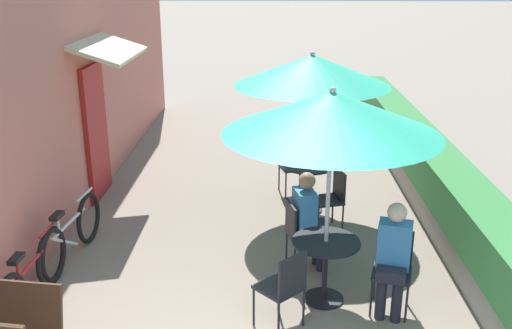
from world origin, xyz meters
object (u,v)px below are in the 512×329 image
Objects in this scene: patio_table_near at (325,258)px; bicycle_leaning at (33,277)px; patio_table_mid at (309,179)px; cafe_chair_mid_left at (289,164)px; bicycle_second at (71,235)px; cafe_chair_near_right at (299,231)px; cafe_chair_mid_right at (332,195)px; patio_umbrella_mid at (312,70)px; patio_umbrella_near at (332,113)px; seated_patron_near_left at (393,255)px; seated_patron_near_right at (309,217)px; cafe_chair_near_back at (284,284)px; cafe_chair_near_left at (393,264)px.

bicycle_leaning is (-3.15, -0.19, -0.17)m from patio_table_near.
cafe_chair_mid_left is (-0.28, 0.66, 0.00)m from patio_table_mid.
bicycle_second reaches higher than bicycle_leaning.
cafe_chair_near_right reaches higher than bicycle_leaning.
patio_umbrella_mid is at bearing 6.15° from cafe_chair_mid_right.
patio_umbrella_near is 3.52m from cafe_chair_mid_left.
patio_umbrella_mid reaches higher than cafe_chair_near_right.
seated_patron_near_left is 1.69× the size of patio_table_mid.
cafe_chair_near_right is 2.83m from bicycle_second.
patio_table_mid is (-0.70, 2.68, -0.17)m from seated_patron_near_left.
seated_patron_near_right is 1.44× the size of cafe_chair_mid_left.
cafe_chair_mid_right is at bearing 22.06° from bicycle_second.
patio_umbrella_mid is at bearing 90.70° from patio_table_near.
bicycle_leaning is (-3.82, 0.04, -0.34)m from seated_patron_near_left.
patio_umbrella_near reaches higher than seated_patron_near_left.
cafe_chair_near_right is at bearing 2.59° from bicycle_second.
cafe_chair_mid_right reaches higher than bicycle_second.
seated_patron_near_left is 1.44× the size of cafe_chair_mid_left.
seated_patron_near_right is at bearing 90.00° from cafe_chair_near_right.
seated_patron_near_right is 2.43m from cafe_chair_mid_left.
cafe_chair_near_back is at bearing -28.41° from seated_patron_near_right.
seated_patron_near_left is at bearing 0.92° from bicycle_leaning.
cafe_chair_mid_right is (-0.46, 1.92, 0.00)m from cafe_chair_near_left.
cafe_chair_near_right is (-0.92, 0.89, -0.17)m from seated_patron_near_left.
bicycle_second is (-3.04, -1.65, -1.78)m from patio_umbrella_mid.
cafe_chair_near_right is 0.50× the size of bicycle_second.
cafe_chair_near_left and cafe_chair_mid_left have the same top height.
cafe_chair_mid_left is (-0.31, 3.11, 0.00)m from patio_table_near.
patio_umbrella_mid is at bearing 6.15° from cafe_chair_mid_left.
cafe_chair_mid_right is (0.55, -1.32, 0.00)m from cafe_chair_mid_left.
cafe_chair_mid_right is (0.70, 2.35, 0.00)m from cafe_chair_near_back.
patio_table_mid is at bearing -58.42° from cafe_chair_near_left.
cafe_chair_near_back is at bearing 36.15° from cafe_chair_near_left.
cafe_chair_near_right is at bearing 139.68° from cafe_chair_mid_right.
cafe_chair_near_back is (-0.20, -1.22, 0.00)m from cafe_chair_near_right.
seated_patron_near_left is 1.44× the size of cafe_chair_mid_right.
patio_table_mid is at bearing -59.63° from seated_patron_near_left.
cafe_chair_near_left is 1.00× the size of cafe_chair_mid_right.
seated_patron_near_left is 1.00× the size of seated_patron_near_right.
cafe_chair_near_back is 0.36× the size of patio_umbrella_mid.
cafe_chair_near_right reaches higher than bicycle_second.
seated_patron_near_right is 2.95m from bicycle_second.
seated_patron_near_right is at bearing 31.59° from cafe_chair_near_back.
cafe_chair_mid_left and cafe_chair_mid_right have the same top height.
bicycle_leaning is at bearing -176.57° from patio_umbrella_near.
bicycle_second is (-2.82, 0.14, -0.16)m from cafe_chair_near_right.
cafe_chair_near_back is (-1.16, -0.43, 0.00)m from cafe_chair_near_left.
seated_patron_near_left is at bearing 90.00° from cafe_chair_near_left.
seated_patron_near_right is 1.44× the size of cafe_chair_near_back.
patio_umbrella_mid is at bearing -59.63° from seated_patron_near_left.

